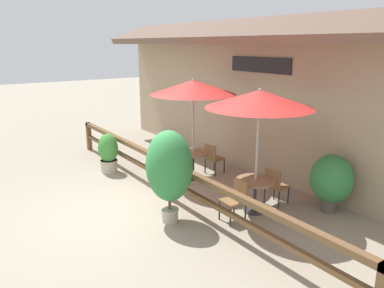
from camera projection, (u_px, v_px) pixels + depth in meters
The scene contains 14 objects.
ground_plane at pixel (127, 209), 8.26m from camera, with size 60.00×60.00×0.00m, color #9E937F.
building_facade at pixel (264, 97), 9.97m from camera, with size 14.28×1.49×4.23m.
patio_railing at pixel (167, 170), 8.66m from camera, with size 10.40×0.14×0.95m.
patio_umbrella_near at pixel (193, 87), 9.55m from camera, with size 2.22×2.22×2.68m.
dining_table_near at pixel (193, 157), 10.04m from camera, with size 0.85×0.85×0.74m.
chair_near_streetside at pixel (172, 165), 9.72m from camera, with size 0.44×0.44×0.86m.
chair_near_wallside at pixel (213, 157), 10.40m from camera, with size 0.48×0.48×0.86m.
patio_umbrella_middle at pixel (259, 99), 7.52m from camera, with size 2.22×2.22×2.68m.
dining_table_middle at pixel (255, 186), 8.00m from camera, with size 0.85×0.85×0.74m.
chair_middle_streetside at pixel (235, 199), 7.63m from camera, with size 0.45×0.45×0.86m.
chair_middle_wallside at pixel (275, 185), 8.38m from camera, with size 0.48×0.48×0.86m.
potted_plant_small_flowering at pixel (169, 168), 7.40m from camera, with size 1.01×0.91×1.92m.
potted_plant_broad_leaf at pixel (108, 152), 10.51m from camera, with size 0.61×0.55×1.12m.
potted_plant_entrance_palm at pixel (331, 180), 7.97m from camera, with size 0.92×0.83×1.28m.
Camera 1 is at (7.05, -3.19, 3.54)m, focal length 35.00 mm.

